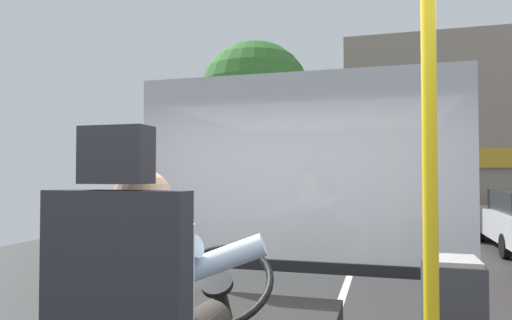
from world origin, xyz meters
name	(u,v)px	position (x,y,z in m)	size (l,w,h in m)	color
ground	(356,259)	(0.00, 8.80, -0.02)	(18.00, 44.00, 0.06)	#323232
bus_driver	(151,302)	(-0.16, -0.23, 1.45)	(0.76, 0.63, 0.73)	#332D28
handrail_pole	(431,243)	(0.77, -0.28, 1.71)	(0.04, 0.04, 1.98)	gold
windshield_panel	(295,193)	(0.00, 1.62, 1.76)	(2.50, 0.08, 1.48)	silver
street_tree	(255,97)	(-3.17, 11.66, 4.23)	(3.39, 3.39, 5.95)	#4C3828
parked_car_blue	(477,209)	(3.82, 16.18, 0.64)	(1.95, 4.47, 1.23)	navy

